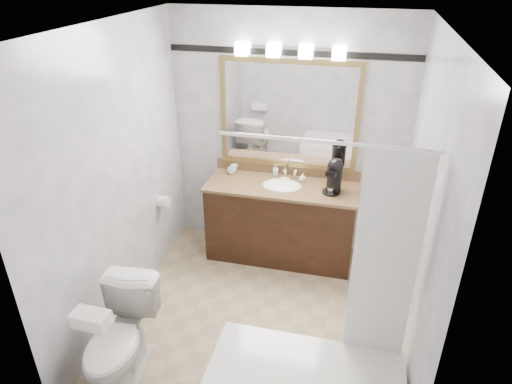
% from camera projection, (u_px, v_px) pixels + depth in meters
% --- Properties ---
extents(room, '(2.42, 2.62, 2.52)m').
position_uv_depth(room, '(259.00, 196.00, 3.53)').
color(room, tan).
rests_on(room, ground).
extents(vanity, '(1.53, 0.58, 0.97)m').
position_uv_depth(vanity, '(281.00, 220.00, 4.78)').
color(vanity, black).
rests_on(vanity, ground).
extents(mirror, '(1.40, 0.04, 1.10)m').
position_uv_depth(mirror, '(289.00, 115.00, 4.52)').
color(mirror, olive).
rests_on(mirror, room).
extents(vanity_light_bar, '(1.02, 0.14, 0.12)m').
position_uv_depth(vanity_light_bar, '(290.00, 50.00, 4.18)').
color(vanity_light_bar, silver).
rests_on(vanity_light_bar, room).
extents(accent_stripe, '(2.40, 0.01, 0.06)m').
position_uv_depth(accent_stripe, '(291.00, 53.00, 4.25)').
color(accent_stripe, black).
rests_on(accent_stripe, room).
extents(tp_roll, '(0.11, 0.12, 0.12)m').
position_uv_depth(tp_roll, '(164.00, 202.00, 4.59)').
color(tp_roll, white).
rests_on(tp_roll, room).
extents(toilet, '(0.50, 0.79, 0.78)m').
position_uv_depth(toilet, '(119.00, 341.00, 3.35)').
color(toilet, white).
rests_on(toilet, ground).
extents(tissue_box, '(0.25, 0.14, 0.10)m').
position_uv_depth(tissue_box, '(91.00, 319.00, 2.94)').
color(tissue_box, white).
rests_on(tissue_box, toilet).
extents(coffee_maker, '(0.18, 0.22, 0.34)m').
position_uv_depth(coffee_maker, '(334.00, 175.00, 4.40)').
color(coffee_maker, black).
rests_on(coffee_maker, vanity).
extents(cup_left, '(0.10, 0.10, 0.07)m').
position_uv_depth(cup_left, '(231.00, 171.00, 4.82)').
color(cup_left, white).
rests_on(cup_left, vanity).
extents(cup_right, '(0.10, 0.10, 0.07)m').
position_uv_depth(cup_right, '(234.00, 168.00, 4.87)').
color(cup_right, white).
rests_on(cup_right, vanity).
extents(soap_bottle_a, '(0.06, 0.06, 0.12)m').
position_uv_depth(soap_bottle_a, '(276.00, 170.00, 4.77)').
color(soap_bottle_a, white).
rests_on(soap_bottle_a, vanity).
extents(soap_bottle_b, '(0.08, 0.08, 0.09)m').
position_uv_depth(soap_bottle_b, '(302.00, 177.00, 4.65)').
color(soap_bottle_b, white).
rests_on(soap_bottle_b, vanity).
extents(soap_bar, '(0.09, 0.06, 0.03)m').
position_uv_depth(soap_bar, '(285.00, 179.00, 4.69)').
color(soap_bar, beige).
rests_on(soap_bar, vanity).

